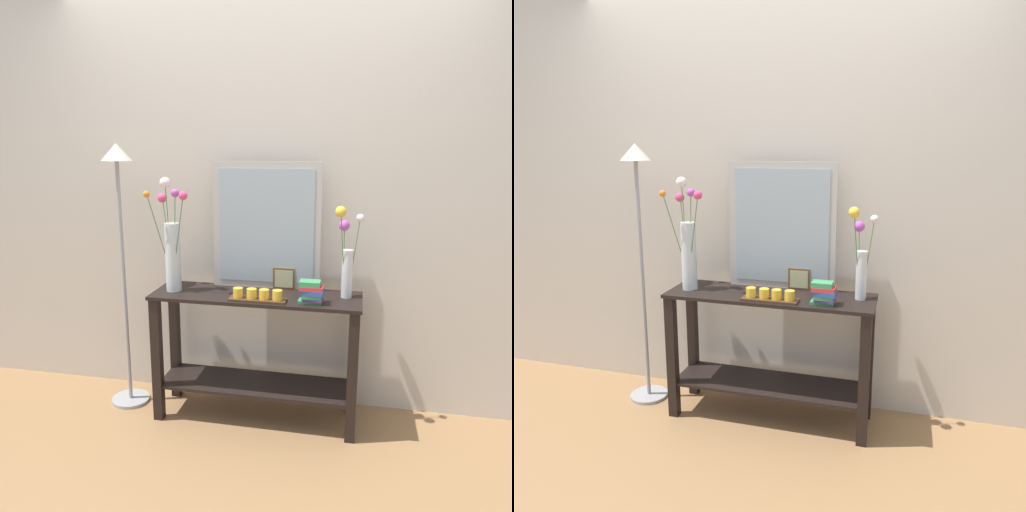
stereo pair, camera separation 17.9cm
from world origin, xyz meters
TOP-DOWN VIEW (x-y plane):
  - ground_plane at (0.00, 0.00)m, footprint 7.00×6.00m
  - wall_back at (0.00, 0.30)m, footprint 6.40×0.08m
  - console_table at (0.00, 0.00)m, footprint 1.21×0.37m
  - mirror_leaning at (0.03, 0.15)m, footprint 0.65×0.03m
  - tall_vase_left at (-0.50, -0.02)m, footprint 0.26×0.25m
  - vase_right at (0.51, 0.05)m, footprint 0.16×0.20m
  - candle_tray at (0.03, -0.12)m, footprint 0.32×0.09m
  - picture_frame_small at (0.14, 0.14)m, footprint 0.13×0.01m
  - book_stack at (0.33, -0.10)m, footprint 0.14×0.09m
  - floor_lamp at (-0.83, 0.01)m, footprint 0.24×0.24m

SIDE VIEW (x-z plane):
  - ground_plane at x=0.00m, z-range -0.02..0.00m
  - console_table at x=0.00m, z-range 0.08..0.86m
  - candle_tray at x=0.03m, z-range 0.77..0.84m
  - book_stack at x=0.33m, z-range 0.78..0.90m
  - picture_frame_small at x=0.14m, z-range 0.77..0.90m
  - vase_right at x=0.51m, z-range 0.75..1.28m
  - tall_vase_left at x=-0.50m, z-range 0.71..1.38m
  - floor_lamp at x=-0.83m, z-range 0.29..1.92m
  - mirror_leaning at x=0.03m, z-range 0.77..1.53m
  - wall_back at x=0.00m, z-range 0.00..2.70m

